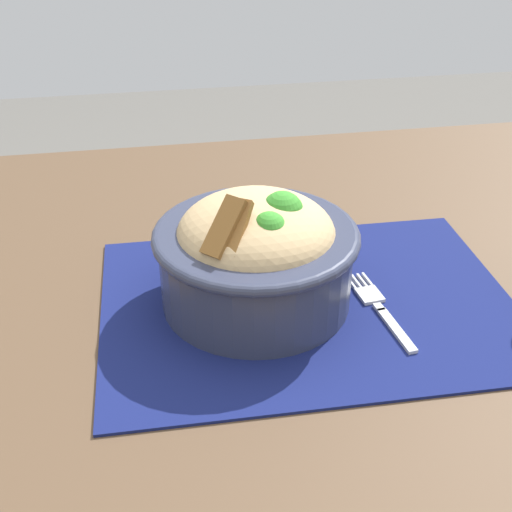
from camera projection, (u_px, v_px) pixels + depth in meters
The scene contains 4 objects.
table at pixel (311, 374), 0.67m from camera, with size 1.04×0.91×0.72m.
placemat at pixel (304, 304), 0.65m from camera, with size 0.40×0.28×0.00m, color #11194C.
bowl at pixel (256, 252), 0.62m from camera, with size 0.19×0.19×0.13m.
fork at pixel (379, 307), 0.64m from camera, with size 0.03×0.13×0.00m.
Camera 1 is at (-0.14, -0.49, 1.10)m, focal length 47.07 mm.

